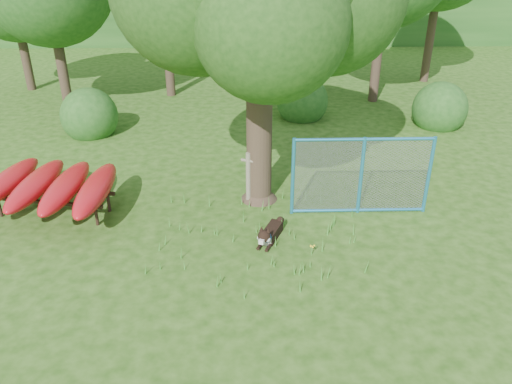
{
  "coord_description": "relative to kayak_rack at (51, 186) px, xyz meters",
  "views": [
    {
      "loc": [
        -0.01,
        -7.96,
        5.64
      ],
      "look_at": [
        0.2,
        1.2,
        1.0
      ],
      "focal_mm": 35.0,
      "sensor_mm": 36.0,
      "label": 1
    }
  ],
  "objects": [
    {
      "name": "wildflower_clump",
      "position": [
        5.68,
        -1.83,
        -0.52
      ],
      "size": [
        0.11,
        0.11,
        0.24
      ],
      "rotation": [
        0.0,
        0.0,
        -0.25
      ],
      "color": "#459330",
      "rests_on": "ground"
    },
    {
      "name": "shrub_mid",
      "position": [
        6.39,
        6.83,
        -0.72
      ],
      "size": [
        1.8,
        1.8,
        1.8
      ],
      "primitive_type": "sphere",
      "color": "#1E5019",
      "rests_on": "ground"
    },
    {
      "name": "fence_section",
      "position": [
        6.96,
        -0.08,
        0.21
      ],
      "size": [
        3.15,
        0.1,
        3.07
      ],
      "rotation": [
        0.0,
        0.0,
        0.01
      ],
      "color": "#2887BE",
      "rests_on": "ground"
    },
    {
      "name": "kayak_rack",
      "position": [
        0.0,
        0.0,
        0.0
      ],
      "size": [
        2.92,
        3.13,
        0.93
      ],
      "rotation": [
        0.0,
        0.0,
        -0.19
      ],
      "color": "black",
      "rests_on": "ground"
    },
    {
      "name": "wooden_post",
      "position": [
        4.44,
        0.47,
        -0.04
      ],
      "size": [
        0.35,
        0.19,
        1.28
      ],
      "rotation": [
        0.0,
        0.0,
        -0.37
      ],
      "color": "#6D6451",
      "rests_on": "ground"
    },
    {
      "name": "husky_dog",
      "position": [
        4.86,
        -1.29,
        -0.54
      ],
      "size": [
        0.62,
        1.06,
        0.51
      ],
      "rotation": [
        0.0,
        0.0,
        -0.39
      ],
      "color": "black",
      "rests_on": "ground"
    },
    {
      "name": "ground",
      "position": [
        4.39,
        -2.17,
        -0.72
      ],
      "size": [
        80.0,
        80.0,
        0.0
      ],
      "primitive_type": "plane",
      "color": "#1F460E",
      "rests_on": "ground"
    },
    {
      "name": "shrub_right",
      "position": [
        10.89,
        5.83,
        -0.72
      ],
      "size": [
        1.8,
        1.8,
        1.8
      ],
      "primitive_type": "sphere",
      "color": "#1E5019",
      "rests_on": "ground"
    },
    {
      "name": "shrub_left",
      "position": [
        -0.61,
        5.33,
        -0.72
      ],
      "size": [
        1.8,
        1.8,
        1.8
      ],
      "primitive_type": "sphere",
      "color": "#1E5019",
      "rests_on": "ground"
    }
  ]
}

